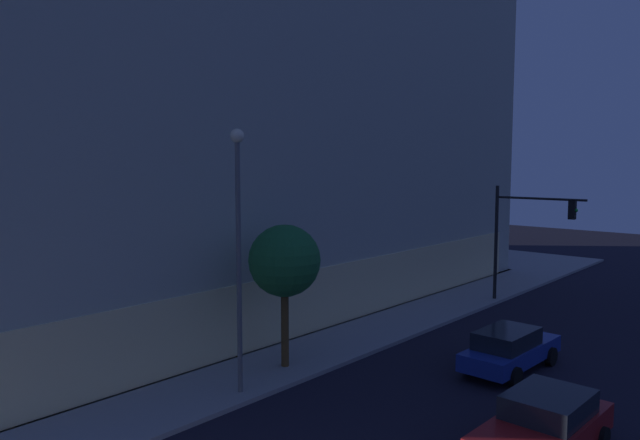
{
  "coord_description": "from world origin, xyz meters",
  "views": [
    {
      "loc": [
        -7.48,
        -7.07,
        7.51
      ],
      "look_at": [
        6.87,
        5.54,
        5.62
      ],
      "focal_mm": 34.02,
      "sensor_mm": 36.0,
      "label": 1
    }
  ],
  "objects_px": {
    "car_blue": "(510,349)",
    "traffic_light_far_corner": "(524,226)",
    "sidewalk_tree": "(285,261)",
    "car_red": "(544,425)",
    "modern_building": "(203,106)",
    "street_lamp_sidewalk": "(238,230)"
  },
  "relations": [
    {
      "from": "street_lamp_sidewalk",
      "to": "sidewalk_tree",
      "type": "bearing_deg",
      "value": 13.36
    },
    {
      "from": "street_lamp_sidewalk",
      "to": "car_blue",
      "type": "xyz_separation_m",
      "value": [
        7.93,
        -5.45,
        -4.54
      ]
    },
    {
      "from": "street_lamp_sidewalk",
      "to": "modern_building",
      "type": "bearing_deg",
      "value": 55.58
    },
    {
      "from": "traffic_light_far_corner",
      "to": "street_lamp_sidewalk",
      "type": "bearing_deg",
      "value": 174.43
    },
    {
      "from": "modern_building",
      "to": "sidewalk_tree",
      "type": "height_order",
      "value": "modern_building"
    },
    {
      "from": "car_red",
      "to": "car_blue",
      "type": "relative_size",
      "value": 1.0
    },
    {
      "from": "traffic_light_far_corner",
      "to": "sidewalk_tree",
      "type": "height_order",
      "value": "traffic_light_far_corner"
    },
    {
      "from": "modern_building",
      "to": "sidewalk_tree",
      "type": "relative_size",
      "value": 6.82
    },
    {
      "from": "car_red",
      "to": "car_blue",
      "type": "height_order",
      "value": "car_red"
    },
    {
      "from": "street_lamp_sidewalk",
      "to": "traffic_light_far_corner",
      "type": "bearing_deg",
      "value": -5.57
    },
    {
      "from": "car_blue",
      "to": "sidewalk_tree",
      "type": "bearing_deg",
      "value": 130.76
    },
    {
      "from": "modern_building",
      "to": "traffic_light_far_corner",
      "type": "xyz_separation_m",
      "value": [
        8.54,
        -15.17,
        -6.44
      ]
    },
    {
      "from": "traffic_light_far_corner",
      "to": "car_blue",
      "type": "xyz_separation_m",
      "value": [
        -9.82,
        -3.72,
        -3.32
      ]
    },
    {
      "from": "modern_building",
      "to": "traffic_light_far_corner",
      "type": "height_order",
      "value": "modern_building"
    },
    {
      "from": "sidewalk_tree",
      "to": "car_red",
      "type": "bearing_deg",
      "value": -91.04
    },
    {
      "from": "car_red",
      "to": "car_blue",
      "type": "distance_m",
      "value": 6.35
    },
    {
      "from": "modern_building",
      "to": "traffic_light_far_corner",
      "type": "relative_size",
      "value": 5.78
    },
    {
      "from": "modern_building",
      "to": "car_red",
      "type": "height_order",
      "value": "modern_building"
    },
    {
      "from": "street_lamp_sidewalk",
      "to": "car_blue",
      "type": "bearing_deg",
      "value": -34.52
    },
    {
      "from": "car_blue",
      "to": "traffic_light_far_corner",
      "type": "bearing_deg",
      "value": 20.75
    },
    {
      "from": "street_lamp_sidewalk",
      "to": "sidewalk_tree",
      "type": "height_order",
      "value": "street_lamp_sidewalk"
    },
    {
      "from": "traffic_light_far_corner",
      "to": "sidewalk_tree",
      "type": "bearing_deg",
      "value": 171.07
    }
  ]
}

